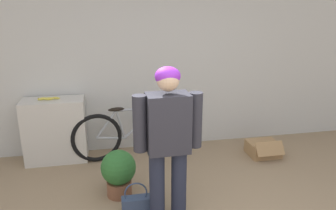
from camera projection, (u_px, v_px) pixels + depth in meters
name	position (u px, v px, depth m)	size (l,w,h in m)	color
wall_back	(156.00, 60.00, 4.67)	(8.00, 0.07, 2.60)	silver
side_shelf	(55.00, 130.00, 4.43)	(0.80, 0.40, 0.87)	beige
person	(168.00, 135.00, 3.04)	(0.65, 0.26, 1.55)	#23283D
bicycle	(133.00, 132.00, 4.56)	(1.68, 0.46, 0.75)	black
banana	(49.00, 98.00, 4.28)	(0.30, 0.08, 0.04)	#EAD64C
handbag	(136.00, 204.00, 3.33)	(0.29, 0.12, 0.37)	#334260
cardboard_box	(263.00, 149.00, 4.67)	(0.42, 0.44, 0.26)	#A87F51
potted_plant	(119.00, 171.00, 3.62)	(0.39, 0.39, 0.54)	brown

